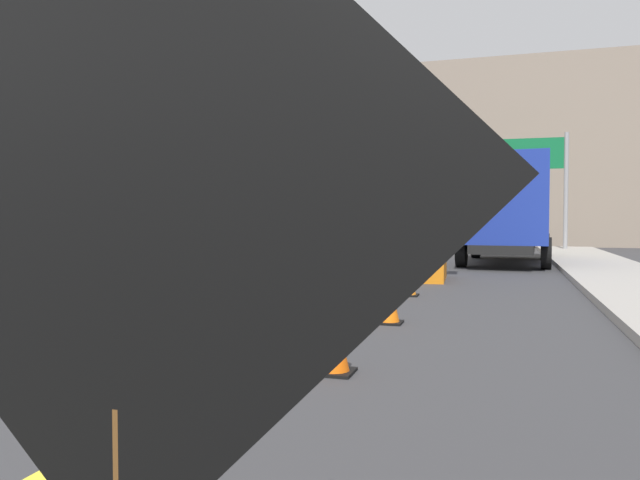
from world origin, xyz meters
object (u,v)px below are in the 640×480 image
(arrow_board_trailer, at_px, (421,259))
(traffic_cone_far_lane, at_px, (389,300))
(traffic_cone_mid_lane, at_px, (334,339))
(box_truck, at_px, (507,207))
(traffic_cone_curbside, at_px, (408,279))
(highway_guide_sign, at_px, (546,171))
(roadwork_sign, at_px, (118,205))
(pickup_car, at_px, (258,256))

(arrow_board_trailer, xyz_separation_m, traffic_cone_far_lane, (0.35, -5.91, -0.16))
(traffic_cone_mid_lane, relative_size, traffic_cone_far_lane, 1.00)
(arrow_board_trailer, height_order, box_truck, box_truck)
(arrow_board_trailer, height_order, traffic_cone_curbside, arrow_board_trailer)
(arrow_board_trailer, relative_size, highway_guide_sign, 0.54)
(roadwork_sign, distance_m, traffic_cone_mid_lane, 4.43)
(roadwork_sign, xyz_separation_m, traffic_cone_curbside, (-0.92, 9.90, -1.15))
(box_truck, bearing_deg, roadwork_sign, -92.56)
(box_truck, height_order, traffic_cone_mid_lane, box_truck)
(highway_guide_sign, xyz_separation_m, traffic_cone_curbside, (-3.34, -15.89, -3.11))
(traffic_cone_far_lane, distance_m, traffic_cone_curbside, 2.96)
(roadwork_sign, relative_size, traffic_cone_far_lane, 3.60)
(roadwork_sign, distance_m, traffic_cone_curbside, 10.01)
(traffic_cone_far_lane, bearing_deg, highway_guide_sign, 80.49)
(pickup_car, distance_m, traffic_cone_curbside, 2.97)
(traffic_cone_far_lane, bearing_deg, box_truck, 82.34)
(arrow_board_trailer, relative_size, pickup_car, 0.57)
(arrow_board_trailer, bearing_deg, traffic_cone_curbside, -86.93)
(roadwork_sign, xyz_separation_m, box_truck, (0.83, 18.51, 0.30))
(traffic_cone_far_lane, bearing_deg, traffic_cone_mid_lane, -90.05)
(arrow_board_trailer, distance_m, traffic_cone_curbside, 2.96)
(roadwork_sign, height_order, arrow_board_trailer, arrow_board_trailer)
(highway_guide_sign, relative_size, traffic_cone_curbside, 7.75)
(roadwork_sign, bearing_deg, traffic_cone_curbside, 95.29)
(traffic_cone_mid_lane, distance_m, traffic_cone_far_lane, 2.73)
(box_truck, xyz_separation_m, traffic_cone_far_lane, (-1.55, -11.56, -1.45))
(roadwork_sign, relative_size, traffic_cone_curbside, 3.62)
(highway_guide_sign, relative_size, traffic_cone_mid_lane, 7.73)
(arrow_board_trailer, bearing_deg, pickup_car, -131.77)
(traffic_cone_curbside, bearing_deg, highway_guide_sign, 78.11)
(traffic_cone_mid_lane, bearing_deg, highway_guide_sign, 81.67)
(traffic_cone_mid_lane, bearing_deg, traffic_cone_curbside, 91.89)
(arrow_board_trailer, distance_m, box_truck, 6.10)
(highway_guide_sign, bearing_deg, traffic_cone_mid_lane, -98.33)
(box_truck, xyz_separation_m, highway_guide_sign, (1.60, 7.28, 1.65))
(traffic_cone_mid_lane, height_order, traffic_cone_far_lane, traffic_cone_far_lane)
(pickup_car, bearing_deg, box_truck, 61.88)
(box_truck, bearing_deg, pickup_car, -118.12)
(arrow_board_trailer, bearing_deg, traffic_cone_far_lane, -86.62)
(pickup_car, distance_m, highway_guide_sign, 17.46)
(box_truck, height_order, traffic_cone_curbside, box_truck)
(arrow_board_trailer, relative_size, traffic_cone_mid_lane, 4.18)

